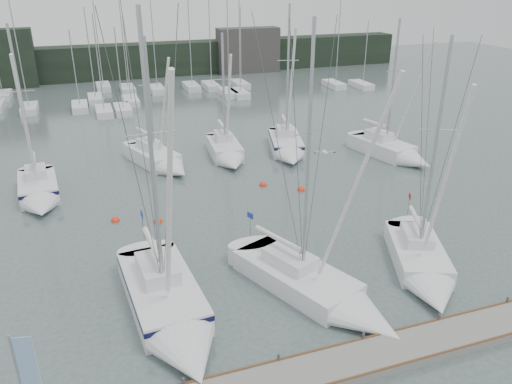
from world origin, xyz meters
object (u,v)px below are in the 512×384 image
at_px(buoy_a, 158,222).
at_px(sailboat_mid_b, 162,161).
at_px(sailboat_mid_e, 395,152).
at_px(dock_banner, 27,381).
at_px(sailboat_near_left, 172,314).
at_px(buoy_b, 263,185).
at_px(buoy_c, 115,221).
at_px(sailboat_mid_c, 227,154).
at_px(sailboat_mid_a, 39,193).
at_px(sailboat_mid_d, 288,148).
at_px(sailboat_near_center, 327,295).
at_px(buoy_d, 301,190).
at_px(sailboat_near_right, 424,270).

bearing_deg(buoy_a, sailboat_mid_b, 79.06).
distance_m(sailboat_mid_e, dock_banner, 35.36).
bearing_deg(sailboat_mid_e, sailboat_near_left, -158.38).
xyz_separation_m(sailboat_mid_b, buoy_b, (6.76, -6.39, -0.58)).
relative_size(buoy_b, buoy_c, 1.06).
xyz_separation_m(sailboat_mid_c, buoy_c, (-10.33, -8.79, -0.59)).
distance_m(sailboat_near_left, buoy_b, 17.30).
xyz_separation_m(sailboat_mid_a, sailboat_mid_d, (20.71, 3.53, -0.01)).
xyz_separation_m(sailboat_near_left, sailboat_mid_e, (22.76, 16.06, -0.04)).
distance_m(sailboat_mid_d, sailboat_mid_e, 9.51).
bearing_deg(sailboat_near_center, sailboat_mid_a, 106.00).
relative_size(sailboat_mid_b, buoy_d, 19.24).
bearing_deg(buoy_b, sailboat_near_right, -75.60).
height_order(buoy_a, buoy_b, buoy_b).
bearing_deg(dock_banner, buoy_a, 80.00).
relative_size(sailboat_mid_e, buoy_a, 21.10).
relative_size(sailboat_near_left, sailboat_mid_b, 1.32).
xyz_separation_m(sailboat_mid_d, buoy_d, (-2.13, -7.85, -0.63)).
height_order(sailboat_mid_e, buoy_b, sailboat_mid_e).
relative_size(sailboat_mid_d, buoy_b, 22.64).
bearing_deg(sailboat_mid_b, sailboat_mid_c, -20.09).
bearing_deg(buoy_b, buoy_d, -37.32).
distance_m(sailboat_near_left, buoy_d, 17.40).
xyz_separation_m(sailboat_near_left, dock_banner, (-5.47, -5.08, 2.44)).
distance_m(sailboat_near_left, sailboat_near_center, 7.65).
distance_m(sailboat_mid_a, sailboat_mid_d, 21.01).
distance_m(sailboat_mid_d, buoy_c, 17.99).
relative_size(sailboat_mid_d, sailboat_mid_e, 1.09).
bearing_deg(sailboat_near_left, buoy_c, 93.52).
height_order(sailboat_mid_b, dock_banner, sailboat_mid_b).
xyz_separation_m(sailboat_mid_c, buoy_a, (-7.67, -9.91, -0.59)).
height_order(sailboat_near_right, sailboat_mid_a, sailboat_near_right).
xyz_separation_m(sailboat_mid_a, buoy_d, (18.58, -4.32, -0.64)).
height_order(sailboat_mid_d, dock_banner, sailboat_mid_d).
distance_m(sailboat_near_left, sailboat_mid_b, 20.91).
xyz_separation_m(sailboat_mid_b, buoy_d, (9.17, -8.23, -0.58)).
distance_m(sailboat_mid_c, sailboat_mid_d, 5.56).
distance_m(sailboat_near_right, sailboat_mid_d, 20.90).
bearing_deg(buoy_a, buoy_b, 22.15).
bearing_deg(sailboat_near_right, buoy_a, 160.78).
distance_m(sailboat_mid_e, buoy_d, 11.25).
bearing_deg(sailboat_mid_b, sailboat_mid_a, -177.40).
relative_size(sailboat_mid_c, buoy_b, 18.85).
relative_size(sailboat_mid_e, buoy_c, 22.01).
bearing_deg(dock_banner, sailboat_near_right, 25.68).
bearing_deg(sailboat_mid_d, sailboat_near_left, -109.86).
xyz_separation_m(sailboat_near_right, sailboat_mid_c, (-4.82, 21.24, 0.09)).
distance_m(sailboat_mid_e, buoy_a, 22.37).
distance_m(sailboat_mid_d, dock_banner, 32.25).
distance_m(buoy_c, dock_banner, 17.67).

